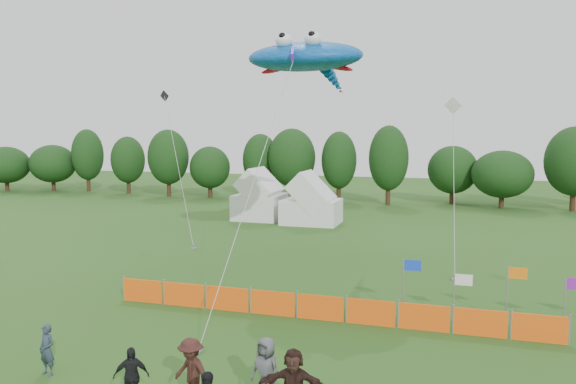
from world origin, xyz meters
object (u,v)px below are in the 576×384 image
(tent_left, at_px, (260,199))
(spectator_a, at_px, (47,350))
(spectator_c, at_px, (191,373))
(barrier_fence, at_px, (320,308))
(stingray_kite, at_px, (308,58))
(tent_right, at_px, (311,204))
(spectator_e, at_px, (266,371))
(spectator_d, at_px, (131,376))

(tent_left, bearing_deg, spectator_a, -81.83)
(spectator_c, bearing_deg, barrier_fence, 102.52)
(stingray_kite, bearing_deg, spectator_c, -86.07)
(barrier_fence, xyz_separation_m, spectator_c, (-1.63, -7.90, 0.45))
(tent_left, bearing_deg, barrier_fence, -64.69)
(spectator_c, relative_size, stingray_kite, 0.09)
(tent_right, relative_size, spectator_e, 2.45)
(tent_right, distance_m, spectator_e, 30.67)
(tent_right, bearing_deg, stingray_kite, -75.98)
(spectator_a, xyz_separation_m, spectator_c, (5.15, -0.52, 0.17))
(barrier_fence, bearing_deg, stingray_kite, 108.65)
(tent_right, xyz_separation_m, barrier_fence, (6.39, -22.76, -1.14))
(tent_left, xyz_separation_m, spectator_a, (4.48, -31.17, -0.99))
(tent_left, height_order, spectator_c, tent_left)
(spectator_a, xyz_separation_m, spectator_e, (7.04, 0.21, 0.15))
(spectator_d, bearing_deg, spectator_e, -8.21)
(spectator_c, bearing_deg, stingray_kite, 118.11)
(spectator_e, relative_size, stingray_kite, 0.09)
(tent_left, relative_size, stingray_kite, 0.20)
(barrier_fence, xyz_separation_m, spectator_d, (-3.21, -8.32, 0.32))
(barrier_fence, xyz_separation_m, spectator_e, (0.26, -7.17, 0.44))
(spectator_d, height_order, stingray_kite, stingray_kite)
(spectator_e, bearing_deg, spectator_d, -141.00)
(spectator_a, bearing_deg, tent_right, 100.56)
(spectator_d, xyz_separation_m, stingray_kite, (0.48, 16.40, 10.48))
(tent_left, xyz_separation_m, spectator_e, (11.51, -30.96, -0.84))
(tent_left, distance_m, barrier_fence, 26.35)
(tent_left, height_order, spectator_d, tent_left)
(spectator_e, height_order, stingray_kite, stingray_kite)
(spectator_d, bearing_deg, tent_right, 69.19)
(spectator_a, bearing_deg, spectator_c, 5.52)
(tent_right, distance_m, spectator_d, 31.26)
(tent_left, xyz_separation_m, spectator_d, (8.04, -32.12, -0.96))
(spectator_a, height_order, spectator_e, spectator_e)
(tent_left, relative_size, spectator_a, 2.54)
(tent_right, xyz_separation_m, spectator_c, (4.76, -30.66, -0.69))
(stingray_kite, bearing_deg, barrier_fence, -71.35)
(tent_right, bearing_deg, spectator_a, -90.73)
(spectator_c, xyz_separation_m, spectator_e, (1.89, 0.73, -0.01))
(spectator_a, xyz_separation_m, stingray_kite, (4.05, 15.45, 10.51))
(tent_left, distance_m, spectator_e, 33.05)
(tent_right, xyz_separation_m, spectator_e, (6.66, -29.93, -0.70))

